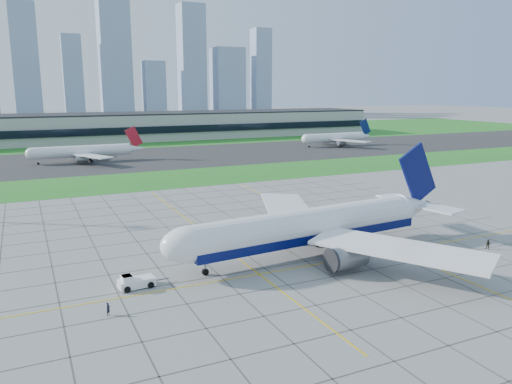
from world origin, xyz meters
TOP-DOWN VIEW (x-y plane):
  - ground at (0.00, 0.00)m, footprint 1400.00×1400.00m
  - grass_median at (0.00, 90.00)m, footprint 700.00×35.00m
  - asphalt_taxiway at (0.00, 145.00)m, footprint 700.00×75.00m
  - grass_far at (0.00, 255.00)m, footprint 700.00×145.00m
  - apron_markings at (0.43, 11.09)m, footprint 120.00×130.00m
  - terminal at (40.00, 229.87)m, footprint 260.00×43.00m
  - city_skyline at (-8.71, 520.00)m, footprint 523.00×32.40m
  - airliner at (2.72, 3.11)m, footprint 59.85×60.43m
  - pushback_tug at (-29.27, 0.84)m, footprint 7.86×3.12m
  - crew_near at (-34.38, -7.02)m, footprint 0.77×0.76m
  - crew_far at (34.05, -8.62)m, footprint 1.14×1.17m
  - distant_jet_1 at (-20.10, 143.49)m, footprint 43.92×42.66m
  - distant_jet_2 at (107.11, 149.44)m, footprint 40.66×42.66m

SIDE VIEW (x-z plane):
  - ground at x=0.00m, z-range 0.00..0.00m
  - apron_markings at x=0.43m, z-range 0.00..0.03m
  - grass_median at x=0.00m, z-range 0.00..0.04m
  - grass_far at x=0.00m, z-range 0.00..0.04m
  - asphalt_taxiway at x=0.00m, z-range 0.01..0.05m
  - crew_near at x=-34.38m, z-range 0.00..1.79m
  - crew_far at x=34.05m, z-range 0.00..1.90m
  - pushback_tug at x=-29.27m, z-range -0.12..2.05m
  - distant_jet_2 at x=107.11m, z-range -2.55..11.52m
  - distant_jet_1 at x=-20.10m, z-range -2.55..11.53m
  - airliner at x=2.72m, z-range -4.27..14.57m
  - terminal at x=40.00m, z-range -0.01..15.79m
  - city_skyline at x=-8.71m, z-range -20.91..139.09m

